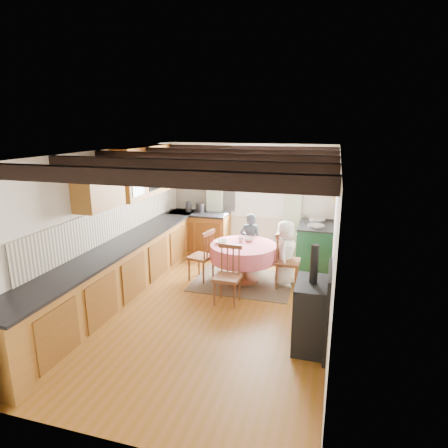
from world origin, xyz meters
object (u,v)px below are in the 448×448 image
(cup, at_px, (241,239))
(chair_near, at_px, (227,275))
(dining_table, at_px, (243,263))
(chair_right, at_px, (288,260))
(aga_range, at_px, (315,246))
(child_right, at_px, (285,253))
(cast_iron_stove, at_px, (312,297))
(chair_left, at_px, (201,255))
(child_far, at_px, (250,242))

(cup, bearing_deg, chair_near, -87.81)
(dining_table, relative_size, cup, 12.55)
(chair_right, relative_size, aga_range, 1.00)
(dining_table, relative_size, child_right, 1.01)
(chair_right, xyz_separation_m, child_right, (-0.06, 0.11, 0.08))
(dining_table, distance_m, cast_iron_stove, 2.24)
(child_right, bearing_deg, chair_near, 146.29)
(chair_left, relative_size, aga_range, 0.94)
(child_far, bearing_deg, cast_iron_stove, 114.41)
(aga_range, bearing_deg, dining_table, -139.19)
(chair_left, bearing_deg, chair_near, 55.27)
(chair_right, distance_m, aga_range, 1.10)
(chair_left, relative_size, cup, 10.09)
(chair_left, height_order, child_far, child_far)
(chair_near, relative_size, child_right, 0.81)
(child_right, bearing_deg, cast_iron_stove, -159.69)
(chair_right, bearing_deg, chair_left, 93.66)
(child_far, bearing_deg, dining_table, 87.66)
(chair_left, xyz_separation_m, child_far, (0.75, 0.76, 0.09))
(cast_iron_stove, bearing_deg, chair_left, 141.01)
(chair_near, height_order, child_right, child_right)
(chair_near, height_order, child_far, child_far)
(child_right, bearing_deg, chair_right, -146.86)
(dining_table, bearing_deg, aga_range, 40.81)
(chair_near, bearing_deg, cast_iron_stove, -31.41)
(dining_table, height_order, chair_left, chair_left)
(chair_right, xyz_separation_m, cup, (-0.88, 0.14, 0.26))
(cast_iron_stove, relative_size, cup, 14.59)
(chair_near, relative_size, aga_range, 0.94)
(aga_range, height_order, cast_iron_stove, cast_iron_stove)
(dining_table, xyz_separation_m, chair_near, (-0.05, -0.90, 0.12))
(aga_range, xyz_separation_m, cast_iron_stove, (0.11, -2.82, 0.22))
(dining_table, height_order, cup, cup)
(dining_table, xyz_separation_m, cup, (-0.09, 0.16, 0.40))
(cast_iron_stove, bearing_deg, chair_near, 146.83)
(dining_table, xyz_separation_m, chair_left, (-0.77, -0.10, 0.12))
(dining_table, xyz_separation_m, child_far, (-0.02, 0.67, 0.21))
(chair_near, height_order, aga_range, chair_near)
(chair_near, height_order, chair_right, chair_right)
(chair_left, height_order, chair_right, chair_right)
(aga_range, bearing_deg, child_far, -163.15)
(chair_left, distance_m, child_far, 1.08)
(child_right, bearing_deg, dining_table, 103.52)
(child_far, relative_size, cup, 12.05)
(dining_table, height_order, cast_iron_stove, cast_iron_stove)
(child_right, relative_size, cup, 12.39)
(child_far, bearing_deg, aga_range, -167.26)
(dining_table, bearing_deg, child_far, 91.77)
(cast_iron_stove, xyz_separation_m, child_far, (-1.33, 2.45, -0.12))
(aga_range, bearing_deg, chair_near, -122.84)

